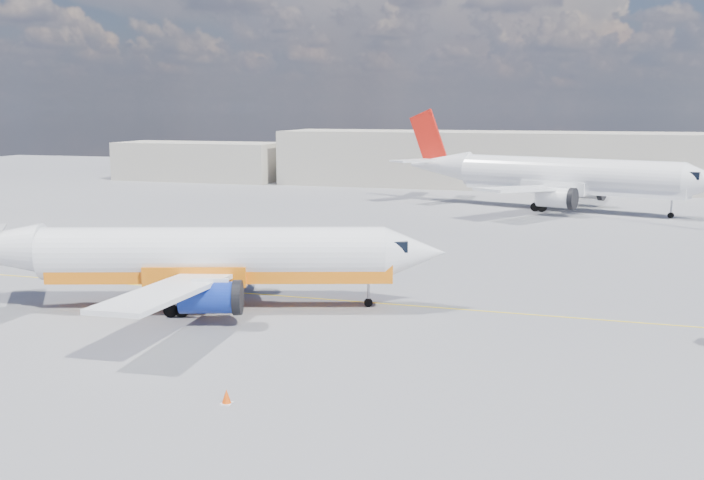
# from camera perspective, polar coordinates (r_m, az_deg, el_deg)

# --- Properties ---
(ground) EXTENTS (240.00, 240.00, 0.00)m
(ground) POSITION_cam_1_polar(r_m,az_deg,el_deg) (44.83, -3.40, -5.19)
(ground) COLOR slate
(ground) RESTS_ON ground
(taxi_line) EXTENTS (70.00, 0.15, 0.01)m
(taxi_line) POSITION_cam_1_polar(r_m,az_deg,el_deg) (47.56, -2.13, -4.30)
(taxi_line) COLOR yellow
(taxi_line) RESTS_ON ground
(terminal_main) EXTENTS (70.00, 14.00, 8.00)m
(terminal_main) POSITION_cam_1_polar(r_m,az_deg,el_deg) (116.26, 12.08, 5.72)
(terminal_main) COLOR #B3AC9A
(terminal_main) RESTS_ON ground
(terminal_annex) EXTENTS (26.00, 10.00, 6.00)m
(terminal_annex) POSITION_cam_1_polar(r_m,az_deg,el_deg) (127.97, -11.07, 5.64)
(terminal_annex) COLOR #B3AC9A
(terminal_annex) RESTS_ON ground
(main_jet) EXTENTS (29.69, 22.57, 9.00)m
(main_jet) POSITION_cam_1_polar(r_m,az_deg,el_deg) (45.82, -11.17, -1.18)
(main_jet) COLOR white
(main_jet) RESTS_ON ground
(second_jet) EXTENTS (37.33, 28.40, 11.31)m
(second_jet) POSITION_cam_1_polar(r_m,az_deg,el_deg) (91.59, 14.74, 4.49)
(second_jet) COLOR white
(second_jet) RESTS_ON ground
(traffic_cone) EXTENTS (0.42, 0.42, 0.59)m
(traffic_cone) POSITION_cam_1_polar(r_m,az_deg,el_deg) (31.56, -9.12, -11.19)
(traffic_cone) COLOR white
(traffic_cone) RESTS_ON ground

